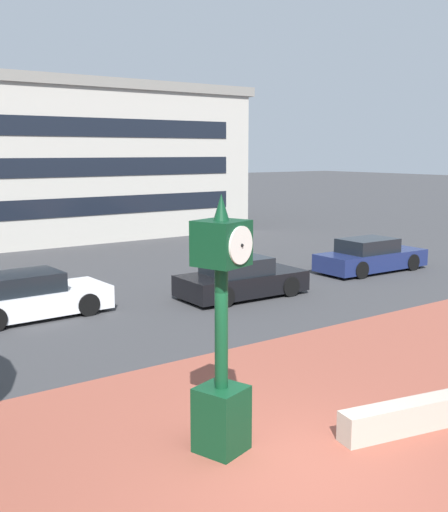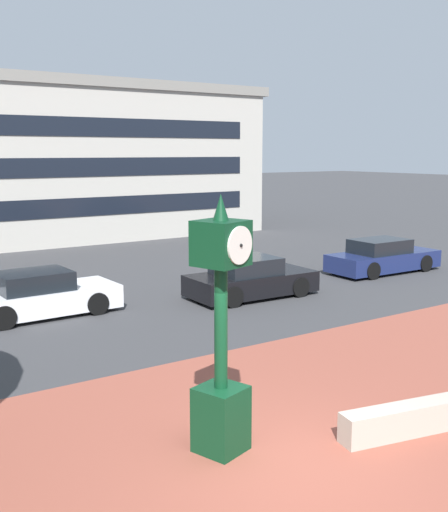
# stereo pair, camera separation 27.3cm
# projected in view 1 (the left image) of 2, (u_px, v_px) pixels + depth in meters

# --- Properties ---
(ground_plane) EXTENTS (200.00, 200.00, 0.00)m
(ground_plane) POSITION_uv_depth(u_px,v_px,m) (297.00, 468.00, 9.06)
(ground_plane) COLOR #38383A
(plaza_brick_paving) EXTENTS (44.00, 9.04, 0.01)m
(plaza_brick_paving) POSITION_uv_depth(u_px,v_px,m) (274.00, 454.00, 9.48)
(plaza_brick_paving) COLOR brown
(plaza_brick_paving) RESTS_ON ground
(planter_wall) EXTENTS (3.21, 1.04, 0.50)m
(planter_wall) POSITION_uv_depth(u_px,v_px,m) (424.00, 413.00, 10.36)
(planter_wall) COLOR #ADA393
(planter_wall) RESTS_ON ground
(street_clock) EXTENTS (0.85, 0.86, 3.96)m
(street_clock) POSITION_uv_depth(u_px,v_px,m) (221.00, 345.00, 9.33)
(street_clock) COLOR #0C381E
(street_clock) RESTS_ON ground
(car_street_mid) EXTENTS (4.24, 1.92, 1.28)m
(car_street_mid) POSITION_uv_depth(u_px,v_px,m) (30.00, 297.00, 17.20)
(car_street_mid) COLOR silver
(car_street_mid) RESTS_ON ground
(car_street_far) EXTENTS (4.13, 2.02, 1.28)m
(car_street_far) POSITION_uv_depth(u_px,v_px,m) (241.00, 279.00, 19.66)
(car_street_far) COLOR black
(car_street_far) RESTS_ON ground
(car_street_distant) EXTENTS (4.59, 1.90, 1.28)m
(car_street_distant) POSITION_uv_depth(u_px,v_px,m) (370.00, 257.00, 23.84)
(car_street_distant) COLOR navy
(car_street_distant) RESTS_ON ground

